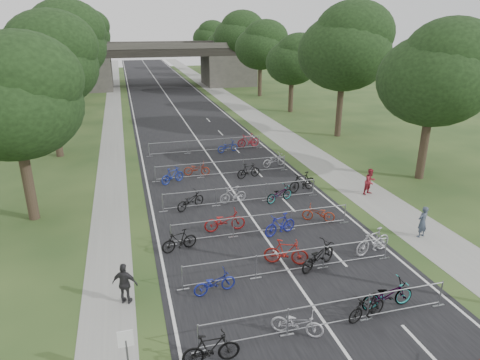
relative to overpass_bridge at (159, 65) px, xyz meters
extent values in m
cube|color=black|center=(0.00, -15.00, -3.53)|extent=(11.00, 140.00, 0.01)
cube|color=gray|center=(8.00, -15.00, -3.53)|extent=(3.00, 140.00, 0.01)
cube|color=gray|center=(-7.50, -15.00, -3.53)|extent=(2.00, 140.00, 0.01)
cube|color=silver|center=(0.00, -15.00, -3.53)|extent=(0.12, 140.00, 0.00)
cube|color=#403E39|center=(-11.50, 0.00, -1.03)|extent=(8.00, 8.00, 5.00)
cube|color=#403E39|center=(11.50, 0.00, -1.03)|extent=(8.00, 8.00, 5.00)
cube|color=black|center=(0.00, 0.00, 2.07)|extent=(30.00, 8.00, 1.20)
cube|color=#403E39|center=(0.00, -3.80, 3.07)|extent=(30.00, 0.40, 0.90)
cube|color=#403E39|center=(0.00, 3.80, 3.07)|extent=(30.00, 0.40, 0.90)
cube|color=white|center=(-6.80, -62.00, -1.98)|extent=(0.45, 0.04, 0.55)
cylinder|color=#33261C|center=(-11.50, -49.00, -1.43)|extent=(0.56, 0.56, 4.20)
ellipsoid|color=black|center=(-11.50, -49.00, 2.68)|extent=(6.72, 6.72, 5.51)
sphere|color=black|center=(-10.90, -49.50, 4.03)|extent=(5.38, 5.38, 5.38)
sphere|color=black|center=(-12.00, -48.50, 1.84)|extent=(4.37, 4.37, 4.37)
cylinder|color=#33261C|center=(13.00, -49.00, -1.29)|extent=(0.56, 0.56, 4.48)
ellipsoid|color=black|center=(13.00, -49.00, 3.10)|extent=(7.17, 7.17, 5.88)
sphere|color=black|center=(13.60, -49.50, 4.53)|extent=(5.73, 5.73, 5.73)
sphere|color=black|center=(12.50, -48.50, 2.20)|extent=(4.66, 4.66, 4.66)
cylinder|color=#33261C|center=(-11.50, -37.00, -1.17)|extent=(0.56, 0.56, 4.72)
ellipsoid|color=black|center=(-11.50, -37.00, 3.46)|extent=(7.56, 7.56, 6.20)
sphere|color=black|center=(-10.90, -37.50, 4.97)|extent=(6.05, 6.05, 6.05)
sphere|color=black|center=(-12.00, -36.50, 2.51)|extent=(4.91, 4.91, 4.91)
cylinder|color=#33261C|center=(13.00, -37.00, -0.98)|extent=(0.56, 0.56, 5.11)
ellipsoid|color=black|center=(13.00, -37.00, 4.03)|extent=(8.18, 8.18, 6.70)
sphere|color=black|center=(13.60, -37.50, 5.66)|extent=(6.54, 6.54, 6.54)
sphere|color=black|center=(12.50, -36.50, 3.01)|extent=(5.31, 5.31, 5.31)
cylinder|color=#33261C|center=(-11.50, -25.00, -0.91)|extent=(0.56, 0.56, 5.25)
ellipsoid|color=black|center=(-11.50, -25.00, 4.24)|extent=(8.40, 8.40, 6.89)
sphere|color=black|center=(-10.90, -25.50, 5.92)|extent=(6.72, 6.72, 6.72)
sphere|color=black|center=(-12.00, -24.50, 3.19)|extent=(5.46, 5.46, 5.46)
cylinder|color=#33261C|center=(13.00, -25.00, -1.61)|extent=(0.56, 0.56, 3.85)
ellipsoid|color=black|center=(13.00, -25.00, 2.16)|extent=(6.16, 6.16, 5.05)
sphere|color=black|center=(13.60, -25.50, 3.40)|extent=(4.93, 4.93, 4.93)
sphere|color=black|center=(12.50, -24.50, 1.39)|extent=(4.00, 4.00, 4.00)
cylinder|color=#33261C|center=(-11.50, -13.00, -1.43)|extent=(0.56, 0.56, 4.20)
ellipsoid|color=black|center=(-11.50, -13.00, 2.68)|extent=(6.72, 6.72, 5.51)
sphere|color=black|center=(-10.90, -13.50, 4.03)|extent=(5.38, 5.38, 5.38)
sphere|color=black|center=(-12.00, -12.50, 1.84)|extent=(4.37, 4.37, 4.37)
cylinder|color=#33261C|center=(13.00, -13.00, -1.29)|extent=(0.56, 0.56, 4.48)
ellipsoid|color=black|center=(13.00, -13.00, 3.10)|extent=(7.17, 7.17, 5.88)
sphere|color=black|center=(13.60, -13.50, 4.53)|extent=(5.73, 5.73, 5.73)
sphere|color=black|center=(12.50, -12.50, 2.20)|extent=(4.66, 4.66, 4.66)
cylinder|color=#33261C|center=(-11.50, -1.00, -1.17)|extent=(0.56, 0.56, 4.72)
ellipsoid|color=black|center=(-11.50, -1.00, 3.46)|extent=(7.56, 7.56, 6.20)
sphere|color=black|center=(-10.90, -1.50, 4.97)|extent=(6.05, 6.05, 6.05)
sphere|color=black|center=(-12.00, -0.50, 2.51)|extent=(4.91, 4.91, 4.91)
cylinder|color=#33261C|center=(13.00, -1.00, -0.98)|extent=(0.56, 0.56, 5.11)
ellipsoid|color=black|center=(13.00, -1.00, 4.03)|extent=(8.18, 8.18, 6.70)
sphere|color=black|center=(13.60, -1.50, 5.66)|extent=(6.54, 6.54, 6.54)
sphere|color=black|center=(12.50, -0.50, 3.01)|extent=(5.31, 5.31, 5.31)
cylinder|color=#33261C|center=(-11.50, 11.00, -0.91)|extent=(0.56, 0.56, 5.25)
ellipsoid|color=black|center=(-11.50, 11.00, 4.24)|extent=(8.40, 8.40, 6.89)
sphere|color=black|center=(-10.90, 10.50, 5.92)|extent=(6.72, 6.72, 6.72)
sphere|color=black|center=(-12.00, 11.50, 3.19)|extent=(5.46, 5.46, 5.46)
cylinder|color=#33261C|center=(13.00, 11.00, -1.61)|extent=(0.56, 0.56, 3.85)
ellipsoid|color=black|center=(13.00, 11.00, 2.16)|extent=(6.16, 6.16, 5.05)
sphere|color=black|center=(13.60, 10.50, 3.40)|extent=(4.93, 4.93, 4.93)
sphere|color=black|center=(12.50, 11.50, 1.39)|extent=(4.00, 4.00, 4.00)
cylinder|color=#33261C|center=(-11.50, 23.00, -1.43)|extent=(0.56, 0.56, 4.20)
ellipsoid|color=black|center=(-11.50, 23.00, 2.68)|extent=(6.72, 6.72, 5.51)
sphere|color=black|center=(-10.90, 22.50, 4.03)|extent=(5.38, 5.38, 5.38)
sphere|color=black|center=(-12.00, 23.50, 1.84)|extent=(4.37, 4.37, 4.37)
cylinder|color=#33261C|center=(13.00, 23.00, -1.29)|extent=(0.56, 0.56, 4.48)
ellipsoid|color=black|center=(13.00, 23.00, 3.10)|extent=(7.17, 7.17, 5.88)
sphere|color=black|center=(13.60, 22.50, 4.53)|extent=(5.73, 5.73, 5.73)
sphere|color=black|center=(12.50, 23.50, 2.20)|extent=(4.66, 4.66, 4.66)
cylinder|color=#93959A|center=(0.00, -61.40, -2.48)|extent=(9.20, 0.04, 0.04)
cylinder|color=#93959A|center=(0.00, -61.40, -3.35)|extent=(9.20, 0.04, 0.04)
cylinder|color=#93959A|center=(-4.60, -61.40, -2.98)|extent=(0.05, 0.05, 1.10)
cube|color=#93959A|center=(-4.60, -61.40, -3.52)|extent=(0.50, 0.08, 0.03)
cylinder|color=#93959A|center=(-1.53, -61.40, -2.98)|extent=(0.05, 0.05, 1.10)
cube|color=#93959A|center=(-1.53, -61.40, -3.52)|extent=(0.50, 0.08, 0.03)
cylinder|color=#93959A|center=(1.53, -61.40, -2.98)|extent=(0.05, 0.05, 1.10)
cube|color=#93959A|center=(1.53, -61.40, -3.52)|extent=(0.50, 0.08, 0.03)
cylinder|color=#93959A|center=(4.60, -61.40, -2.98)|extent=(0.05, 0.05, 1.10)
cube|color=#93959A|center=(4.60, -61.40, -3.52)|extent=(0.50, 0.08, 0.03)
cylinder|color=#93959A|center=(0.00, -57.80, -2.48)|extent=(9.20, 0.04, 0.04)
cylinder|color=#93959A|center=(0.00, -57.80, -3.35)|extent=(9.20, 0.04, 0.04)
cylinder|color=#93959A|center=(-4.60, -57.80, -2.98)|extent=(0.05, 0.05, 1.10)
cube|color=#93959A|center=(-4.60, -57.80, -3.52)|extent=(0.50, 0.08, 0.03)
cylinder|color=#93959A|center=(-1.53, -57.80, -2.98)|extent=(0.05, 0.05, 1.10)
cube|color=#93959A|center=(-1.53, -57.80, -3.52)|extent=(0.50, 0.08, 0.03)
cylinder|color=#93959A|center=(1.53, -57.80, -2.98)|extent=(0.05, 0.05, 1.10)
cube|color=#93959A|center=(1.53, -57.80, -3.52)|extent=(0.50, 0.08, 0.03)
cylinder|color=#93959A|center=(4.60, -57.80, -2.98)|extent=(0.05, 0.05, 1.10)
cube|color=#93959A|center=(4.60, -57.80, -3.52)|extent=(0.50, 0.08, 0.03)
cylinder|color=#93959A|center=(0.00, -54.00, -2.48)|extent=(9.20, 0.04, 0.04)
cylinder|color=#93959A|center=(0.00, -54.00, -3.35)|extent=(9.20, 0.04, 0.04)
cylinder|color=#93959A|center=(-4.60, -54.00, -2.98)|extent=(0.05, 0.05, 1.10)
cube|color=#93959A|center=(-4.60, -54.00, -3.52)|extent=(0.50, 0.08, 0.03)
cylinder|color=#93959A|center=(-1.53, -54.00, -2.98)|extent=(0.05, 0.05, 1.10)
cube|color=#93959A|center=(-1.53, -54.00, -3.52)|extent=(0.50, 0.08, 0.03)
cylinder|color=#93959A|center=(1.53, -54.00, -2.98)|extent=(0.05, 0.05, 1.10)
cube|color=#93959A|center=(1.53, -54.00, -3.52)|extent=(0.50, 0.08, 0.03)
cylinder|color=#93959A|center=(4.60, -54.00, -2.98)|extent=(0.05, 0.05, 1.10)
cube|color=#93959A|center=(4.60, -54.00, -3.52)|extent=(0.50, 0.08, 0.03)
cylinder|color=#93959A|center=(0.00, -50.00, -2.48)|extent=(9.20, 0.04, 0.04)
cylinder|color=#93959A|center=(0.00, -50.00, -3.35)|extent=(9.20, 0.04, 0.04)
cylinder|color=#93959A|center=(-4.60, -50.00, -2.98)|extent=(0.05, 0.05, 1.10)
cube|color=#93959A|center=(-4.60, -50.00, -3.52)|extent=(0.50, 0.08, 0.03)
cylinder|color=#93959A|center=(-1.53, -50.00, -2.98)|extent=(0.05, 0.05, 1.10)
cube|color=#93959A|center=(-1.53, -50.00, -3.52)|extent=(0.50, 0.08, 0.03)
cylinder|color=#93959A|center=(1.53, -50.00, -2.98)|extent=(0.05, 0.05, 1.10)
cube|color=#93959A|center=(1.53, -50.00, -3.52)|extent=(0.50, 0.08, 0.03)
cylinder|color=#93959A|center=(4.60, -50.00, -2.98)|extent=(0.05, 0.05, 1.10)
cube|color=#93959A|center=(4.60, -50.00, -3.52)|extent=(0.50, 0.08, 0.03)
cylinder|color=#93959A|center=(0.00, -45.00, -2.48)|extent=(9.20, 0.04, 0.04)
cylinder|color=#93959A|center=(0.00, -45.00, -3.35)|extent=(9.20, 0.04, 0.04)
cylinder|color=#93959A|center=(-4.60, -45.00, -2.98)|extent=(0.05, 0.05, 1.10)
cube|color=#93959A|center=(-4.60, -45.00, -3.52)|extent=(0.50, 0.08, 0.03)
cylinder|color=#93959A|center=(-1.53, -45.00, -2.98)|extent=(0.05, 0.05, 1.10)
cube|color=#93959A|center=(-1.53, -45.00, -3.52)|extent=(0.50, 0.08, 0.03)
cylinder|color=#93959A|center=(1.53, -45.00, -2.98)|extent=(0.05, 0.05, 1.10)
cube|color=#93959A|center=(1.53, -45.00, -3.52)|extent=(0.50, 0.08, 0.03)
cylinder|color=#93959A|center=(4.60, -45.00, -2.98)|extent=(0.05, 0.05, 1.10)
cube|color=#93959A|center=(4.60, -45.00, -3.52)|extent=(0.50, 0.08, 0.03)
cylinder|color=#93959A|center=(0.00, -39.00, -2.48)|extent=(9.20, 0.04, 0.04)
cylinder|color=#93959A|center=(0.00, -39.00, -3.35)|extent=(9.20, 0.04, 0.04)
cylinder|color=#93959A|center=(-4.60, -39.00, -2.98)|extent=(0.05, 0.05, 1.10)
cube|color=#93959A|center=(-4.60, -39.00, -3.52)|extent=(0.50, 0.08, 0.03)
cylinder|color=#93959A|center=(-1.53, -39.00, -2.98)|extent=(0.05, 0.05, 1.10)
cube|color=#93959A|center=(-1.53, -39.00, -3.52)|extent=(0.50, 0.08, 0.03)
cylinder|color=#93959A|center=(1.53, -39.00, -2.98)|extent=(0.05, 0.05, 1.10)
cube|color=#93959A|center=(1.53, -39.00, -3.52)|extent=(0.50, 0.08, 0.03)
cylinder|color=#93959A|center=(4.60, -39.00, -2.98)|extent=(0.05, 0.05, 1.10)
cube|color=#93959A|center=(4.60, -39.00, -3.52)|extent=(0.50, 0.08, 0.03)
imported|color=black|center=(-4.30, -61.96, -2.98)|extent=(1.86, 0.57, 1.11)
imported|color=#B9B8C1|center=(-1.20, -61.44, -3.06)|extent=(1.89, 1.45, 0.95)
imported|color=black|center=(1.53, -61.36, -3.02)|extent=(1.76, 0.85, 1.02)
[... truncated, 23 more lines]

